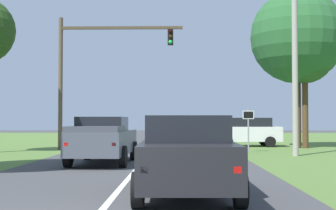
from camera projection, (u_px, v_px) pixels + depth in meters
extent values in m
plane|color=#424244|center=(139.00, 165.00, 18.38)|extent=(120.00, 120.00, 0.00)
cube|color=black|center=(187.00, 161.00, 10.98)|extent=(2.07, 4.97, 0.89)
cube|color=black|center=(186.00, 128.00, 11.25)|extent=(1.80, 3.09, 0.57)
cube|color=red|center=(145.00, 170.00, 8.54)|extent=(0.14, 0.06, 0.12)
cube|color=red|center=(237.00, 170.00, 8.53)|extent=(0.14, 0.06, 0.12)
cylinder|color=black|center=(146.00, 173.00, 12.51)|extent=(0.25, 0.72, 0.72)
cylinder|color=black|center=(223.00, 173.00, 12.49)|extent=(0.25, 0.72, 0.72)
cylinder|color=black|center=(138.00, 190.00, 9.44)|extent=(0.25, 0.72, 0.72)
cylinder|color=black|center=(240.00, 190.00, 9.43)|extent=(0.25, 0.72, 0.72)
cube|color=#4C515B|center=(104.00, 142.00, 19.14)|extent=(2.15, 5.39, 0.90)
cube|color=black|center=(103.00, 124.00, 18.90)|extent=(1.82, 2.08, 0.55)
cube|color=#41454E|center=(96.00, 129.00, 17.51)|extent=(1.96, 2.08, 0.20)
cube|color=red|center=(66.00, 144.00, 16.54)|extent=(0.14, 0.06, 0.12)
cube|color=red|center=(114.00, 144.00, 16.47)|extent=(0.14, 0.06, 0.12)
cylinder|color=black|center=(87.00, 151.00, 20.83)|extent=(0.26, 0.81, 0.80)
cylinder|color=black|center=(134.00, 151.00, 20.74)|extent=(0.26, 0.81, 0.80)
cylinder|color=black|center=(68.00, 156.00, 17.52)|extent=(0.26, 0.81, 0.80)
cylinder|color=black|center=(123.00, 157.00, 17.43)|extent=(0.26, 0.81, 0.80)
cylinder|color=brown|center=(60.00, 84.00, 27.67)|extent=(0.24, 0.24, 7.62)
cube|color=#4C3D2B|center=(122.00, 28.00, 27.69)|extent=(7.02, 0.16, 0.16)
cube|color=black|center=(170.00, 37.00, 27.62)|extent=(0.32, 0.28, 0.90)
sphere|color=black|center=(170.00, 32.00, 27.48)|extent=(0.22, 0.22, 0.22)
sphere|color=black|center=(170.00, 37.00, 27.47)|extent=(0.22, 0.22, 0.22)
sphere|color=#1ED83F|center=(170.00, 42.00, 27.46)|extent=(0.22, 0.22, 0.22)
cylinder|color=gray|center=(248.00, 130.00, 25.68)|extent=(0.08, 0.08, 2.34)
cube|color=white|center=(248.00, 115.00, 25.67)|extent=(0.60, 0.03, 0.44)
cube|color=black|center=(248.00, 115.00, 25.66)|extent=(0.52, 0.01, 0.36)
cylinder|color=#4C351E|center=(298.00, 110.00, 29.67)|extent=(0.36, 0.36, 4.70)
sphere|color=#275C2D|center=(297.00, 37.00, 29.80)|extent=(5.79, 5.79, 5.79)
cube|color=silver|center=(246.00, 134.00, 31.23)|extent=(4.38, 2.03, 0.94)
cube|color=black|center=(250.00, 122.00, 31.25)|extent=(2.64, 1.75, 0.57)
cube|color=red|center=(212.00, 133.00, 31.99)|extent=(0.06, 0.14, 0.12)
cube|color=red|center=(215.00, 134.00, 30.43)|extent=(0.06, 0.14, 0.12)
cylinder|color=black|center=(264.00, 141.00, 32.18)|extent=(0.69, 0.25, 0.68)
cylinder|color=black|center=(270.00, 142.00, 30.27)|extent=(0.69, 0.25, 0.68)
cylinder|color=black|center=(224.00, 141.00, 32.16)|extent=(0.69, 0.25, 0.68)
cylinder|color=black|center=(228.00, 142.00, 30.25)|extent=(0.69, 0.25, 0.68)
cylinder|color=#9E998E|center=(295.00, 51.00, 23.20)|extent=(0.28, 0.28, 10.05)
cylinder|color=#4C351E|center=(305.00, 112.00, 29.38)|extent=(0.36, 0.36, 4.40)
sphere|color=#295326|center=(305.00, 54.00, 29.48)|extent=(3.58, 3.58, 3.58)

